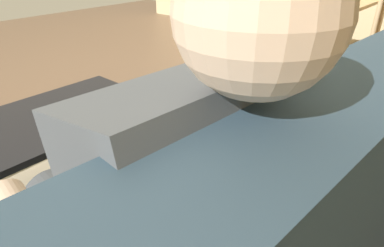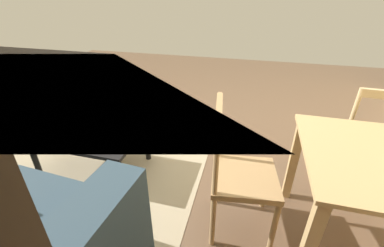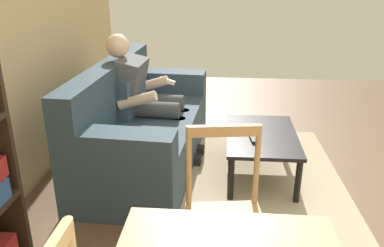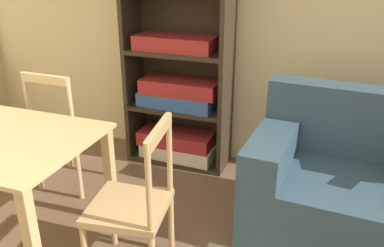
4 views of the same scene
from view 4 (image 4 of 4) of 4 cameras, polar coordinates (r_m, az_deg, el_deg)
name	(u,v)px [view 4 (image 4 of 4)]	position (r m, az deg, el deg)	size (l,w,h in m)	color
wall_back	(297,2)	(3.35, 14.42, 16.18)	(6.02, 0.12, 2.78)	#D1BC8C
bookshelf	(179,77)	(3.45, -1.85, 6.55)	(0.87, 0.36, 1.97)	#2D2319
dining_chair_near_wall	(67,131)	(3.29, -17.06, -1.00)	(0.43, 0.43, 0.96)	#D1B27F
dining_chair_facing_couch	(134,206)	(2.32, -8.14, -11.28)	(0.47, 0.47, 0.94)	tan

